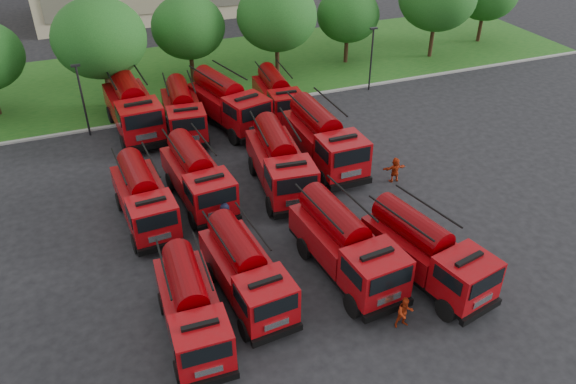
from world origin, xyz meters
name	(u,v)px	position (x,y,z in m)	size (l,w,h in m)	color
ground	(322,245)	(0.00, 0.00, 0.00)	(140.00, 140.00, 0.00)	black
lawn	(199,72)	(0.00, 26.00, 0.06)	(70.00, 16.00, 0.12)	#154A13
curb	(225,108)	(0.00, 17.90, 0.07)	(70.00, 0.30, 0.14)	gray
tree_2	(99,38)	(-8.00, 21.50, 5.35)	(6.72, 6.72, 8.22)	#382314
tree_3	(188,27)	(-1.00, 24.00, 4.68)	(5.88, 5.88, 7.19)	#382314
tree_4	(277,16)	(6.00, 22.50, 5.22)	(6.55, 6.55, 8.01)	#382314
tree_5	(348,15)	(13.00, 23.50, 4.35)	(5.46, 5.46, 6.68)	#382314
lamp_post_0	(82,96)	(-10.00, 17.20, 2.90)	(0.60, 0.25, 5.11)	black
lamp_post_1	(372,55)	(12.00, 17.20, 2.90)	(0.60, 0.25, 5.11)	black
fire_truck_0	(191,307)	(-7.54, -3.44, 1.47)	(2.54, 6.48, 2.92)	black
fire_truck_1	(246,270)	(-4.78, -2.12, 1.50)	(2.84, 6.72, 2.98)	black
fire_truck_2	(346,245)	(0.09, -2.28, 1.66)	(3.17, 7.43, 3.29)	black
fire_truck_3	(426,251)	(3.37, -4.02, 1.58)	(3.77, 7.25, 3.15)	black
fire_truck_4	(144,197)	(-8.03, 5.43, 1.54)	(2.79, 6.85, 3.06)	black
fire_truck_5	(197,176)	(-4.88, 6.40, 1.60)	(3.01, 7.16, 3.18)	black
fire_truck_6	(280,162)	(-0.06, 6.00, 1.72)	(3.39, 7.72, 3.41)	black
fire_truck_7	(323,138)	(3.47, 7.65, 1.78)	(2.95, 7.80, 3.53)	black
fire_truck_8	(132,107)	(-6.90, 16.69, 1.84)	(3.33, 8.17, 3.65)	black
fire_truck_9	(183,111)	(-3.72, 15.20, 1.61)	(3.10, 7.22, 3.19)	black
fire_truck_10	(228,102)	(-0.51, 15.15, 1.76)	(4.47, 8.10, 3.50)	black
fire_truck_11	(277,95)	(3.43, 15.64, 1.51)	(2.79, 6.74, 3.00)	black
firefighter_0	(372,316)	(-0.07, -5.41, 0.00)	(0.63, 0.46, 1.73)	black
firefighter_1	(403,326)	(0.90, -6.38, 0.00)	(0.76, 0.42, 1.56)	#9F260C
firefighter_2	(409,240)	(4.35, -1.30, 0.00)	(1.01, 0.57, 1.71)	#9F260C
firefighter_3	(424,254)	(4.44, -2.60, 0.00)	(1.25, 0.64, 1.93)	black
firefighter_4	(226,234)	(-4.34, 2.70, 0.00)	(0.93, 0.61, 1.89)	black
firefighter_5	(394,181)	(6.61, 4.08, 0.00)	(1.47, 0.63, 1.58)	#9F260C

